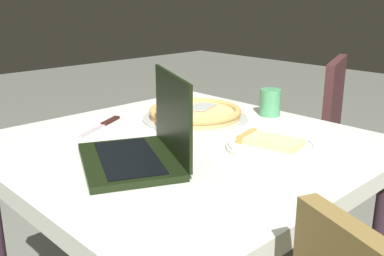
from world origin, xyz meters
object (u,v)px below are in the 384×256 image
(dining_table, at_px, (185,161))
(chair_far, at_px, (306,138))
(laptop, at_px, (143,145))
(pizza_plate, at_px, (271,145))
(pizza_tray, at_px, (195,113))
(table_knife, at_px, (104,124))
(drink_cup, at_px, (270,102))

(dining_table, relative_size, chair_far, 1.14)
(laptop, bearing_deg, dining_table, 13.91)
(dining_table, xyz_separation_m, pizza_plate, (0.14, -0.22, 0.08))
(pizza_tray, distance_m, table_knife, 0.32)
(table_knife, bearing_deg, pizza_plate, -67.96)
(pizza_plate, relative_size, table_knife, 1.17)
(chair_far, bearing_deg, table_knife, 170.31)
(pizza_tray, distance_m, drink_cup, 0.28)
(dining_table, distance_m, chair_far, 0.95)
(pizza_tray, bearing_deg, drink_cup, -34.10)
(drink_cup, bearing_deg, table_knife, 149.08)
(dining_table, distance_m, drink_cup, 0.45)
(chair_far, bearing_deg, pizza_plate, -155.01)
(table_knife, bearing_deg, pizza_tray, -28.17)
(pizza_plate, distance_m, drink_cup, 0.38)
(drink_cup, distance_m, chair_far, 0.58)
(dining_table, distance_m, pizza_plate, 0.27)
(laptop, xyz_separation_m, pizza_plate, (0.33, -0.17, -0.03))
(laptop, distance_m, pizza_plate, 0.37)
(laptop, bearing_deg, table_knife, 72.83)
(dining_table, height_order, laptop, laptop)
(laptop, distance_m, chair_far, 1.17)
(laptop, relative_size, drink_cup, 4.01)
(pizza_tray, relative_size, table_knife, 1.68)
(laptop, distance_m, drink_cup, 0.63)
(table_knife, bearing_deg, chair_far, -9.69)
(pizza_tray, distance_m, chair_far, 0.76)
(laptop, bearing_deg, pizza_plate, -27.02)
(pizza_tray, bearing_deg, table_knife, 151.83)
(dining_table, bearing_deg, laptop, -166.09)
(chair_far, bearing_deg, drink_cup, -164.23)
(table_knife, height_order, drink_cup, drink_cup)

